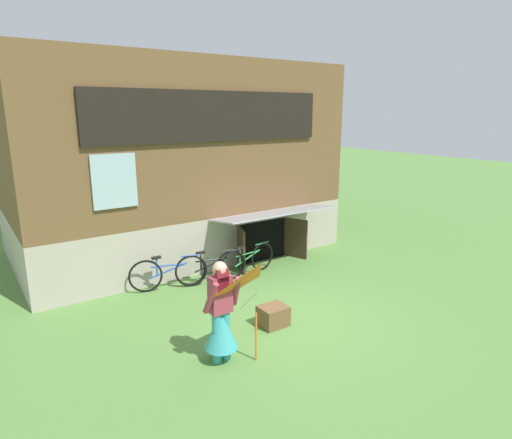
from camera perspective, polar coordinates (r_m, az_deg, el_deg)
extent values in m
plane|color=#56843D|center=(8.52, 5.17, -12.53)|extent=(60.00, 60.00, 0.00)
cube|color=#ADA393|center=(12.65, -10.70, -0.61)|extent=(8.17, 4.83, 1.32)
cube|color=brown|center=(12.27, -11.23, 10.77)|extent=(8.17, 4.83, 3.69)
cube|color=black|center=(10.06, -5.53, 13.27)|extent=(5.83, 0.08, 1.11)
cube|color=#9EB7C6|center=(10.08, -5.59, 13.27)|extent=(5.67, 0.04, 0.99)
cube|color=#9EB7C6|center=(9.25, -18.03, 4.78)|extent=(0.90, 0.06, 1.10)
cube|color=black|center=(11.31, 0.87, -2.82)|extent=(1.40, 0.03, 1.05)
cube|color=#3D2B1E|center=(10.63, -1.96, -3.94)|extent=(0.31, 0.68, 1.05)
cube|color=#3D2B1E|center=(11.60, 5.11, -2.45)|extent=(0.32, 0.67, 1.05)
cube|color=#999EA8|center=(10.68, 2.57, 0.83)|extent=(3.13, 1.09, 0.18)
cylinder|color=teal|center=(6.96, -5.16, -15.16)|extent=(0.14, 0.14, 0.83)
cylinder|color=teal|center=(7.03, -3.99, -14.82)|extent=(0.14, 0.14, 0.83)
cone|color=teal|center=(6.93, -4.59, -14.09)|extent=(0.52, 0.52, 0.62)
cube|color=#993847|center=(6.68, -4.69, -9.68)|extent=(0.34, 0.20, 0.59)
cylinder|color=#993847|center=(6.49, -5.94, -10.17)|extent=(0.17, 0.33, 0.54)
cylinder|color=#993847|center=(6.69, -2.61, -9.32)|extent=(0.17, 0.33, 0.54)
cube|color=maroon|center=(6.54, -4.46, -7.91)|extent=(0.20, 0.08, 0.36)
sphere|color=#D8AD8E|center=(6.53, -4.76, -6.43)|extent=(0.22, 0.22, 0.22)
pyramid|color=orange|center=(6.43, 0.77, -8.66)|extent=(0.91, 0.74, 0.55)
cylinder|color=beige|center=(6.70, -0.94, -10.53)|extent=(0.01, 0.49, 0.49)
cylinder|color=orange|center=(6.99, 0.02, -15.08)|extent=(0.03, 0.03, 0.80)
torus|color=black|center=(10.67, 0.81, -4.86)|extent=(0.69, 0.13, 0.69)
torus|color=black|center=(10.09, -3.14, -6.01)|extent=(0.69, 0.13, 0.69)
cylinder|color=#287A3D|center=(10.32, -1.12, -4.48)|extent=(0.71, 0.12, 0.04)
cylinder|color=#287A3D|center=(10.36, -1.11, -5.08)|extent=(0.77, 0.13, 0.28)
cylinder|color=#287A3D|center=(10.18, -2.12, -4.76)|extent=(0.04, 0.04, 0.39)
cube|color=black|center=(10.11, -2.13, -3.71)|extent=(0.20, 0.08, 0.05)
cylinder|color=#287A3D|center=(10.57, 0.81, -3.10)|extent=(0.44, 0.08, 0.03)
torus|color=black|center=(10.12, -3.25, -5.92)|extent=(0.70, 0.20, 0.71)
torus|color=black|center=(9.87, -8.54, -6.59)|extent=(0.70, 0.20, 0.71)
cylinder|color=black|center=(9.92, -5.88, -5.27)|extent=(0.71, 0.19, 0.04)
cylinder|color=black|center=(9.96, -5.87, -5.90)|extent=(0.78, 0.21, 0.29)
cylinder|color=black|center=(9.86, -7.22, -5.43)|extent=(0.04, 0.04, 0.40)
cube|color=black|center=(9.80, -7.26, -4.34)|extent=(0.20, 0.08, 0.05)
cylinder|color=black|center=(10.01, -3.27, -4.05)|extent=(0.44, 0.12, 0.03)
torus|color=black|center=(9.81, -8.46, -6.66)|extent=(0.71, 0.24, 0.72)
torus|color=black|center=(9.70, -14.23, -7.19)|extent=(0.71, 0.24, 0.72)
cylinder|color=#284CB2|center=(9.68, -11.38, -5.90)|extent=(0.72, 0.24, 0.04)
cylinder|color=#284CB2|center=(9.72, -11.35, -6.56)|extent=(0.78, 0.26, 0.29)
cylinder|color=#284CB2|center=(9.65, -12.84, -6.03)|extent=(0.04, 0.04, 0.41)
cube|color=black|center=(9.59, -12.90, -4.89)|extent=(0.20, 0.08, 0.05)
cylinder|color=#284CB2|center=(9.69, -8.54, -4.69)|extent=(0.43, 0.15, 0.03)
cube|color=brown|center=(8.11, 2.25, -12.46)|extent=(0.49, 0.42, 0.37)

